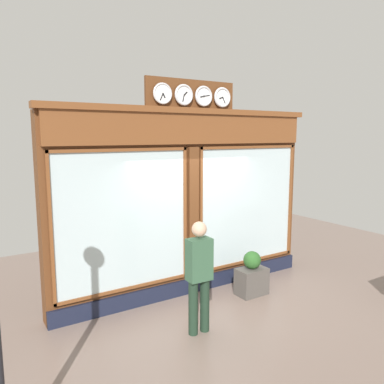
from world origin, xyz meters
name	(u,v)px	position (x,y,z in m)	size (l,w,h in m)	color
ground_plane	(311,368)	(0.00, 2.80, 0.00)	(14.00, 14.00, 0.00)	#7A665B
shop_facade	(188,201)	(0.00, -0.13, 1.71)	(5.31, 0.42, 3.87)	#5B3319
pedestrian	(199,273)	(0.71, 1.30, 0.93)	(0.37, 0.23, 1.69)	#1C2F21
planter_box	(252,281)	(-0.87, 0.67, 0.25)	(0.56, 0.36, 0.49)	#4C4742
planter_shrub	(252,260)	(-0.87, 0.67, 0.66)	(0.32, 0.32, 0.32)	#285623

